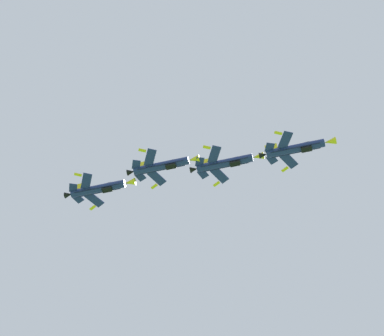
% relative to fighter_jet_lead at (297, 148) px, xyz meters
% --- Properties ---
extents(fighter_jet_lead, '(15.60, 10.31, 4.37)m').
position_rel_fighter_jet_lead_xyz_m(fighter_jet_lead, '(0.00, 0.00, 0.00)').
color(fighter_jet_lead, navy).
extents(fighter_jet_left_wing, '(15.60, 10.32, 4.35)m').
position_rel_fighter_jet_lead_xyz_m(fighter_jet_left_wing, '(-14.50, -3.72, 1.11)').
color(fighter_jet_left_wing, navy).
extents(fighter_jet_right_wing, '(15.60, 10.32, 4.35)m').
position_rel_fighter_jet_lead_xyz_m(fighter_jet_right_wing, '(-26.59, -9.83, 1.62)').
color(fighter_jet_right_wing, navy).
extents(fighter_jet_left_outer, '(15.60, 10.32, 4.36)m').
position_rel_fighter_jet_lead_xyz_m(fighter_jet_left_outer, '(-40.82, -12.76, 0.05)').
color(fighter_jet_left_outer, navy).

